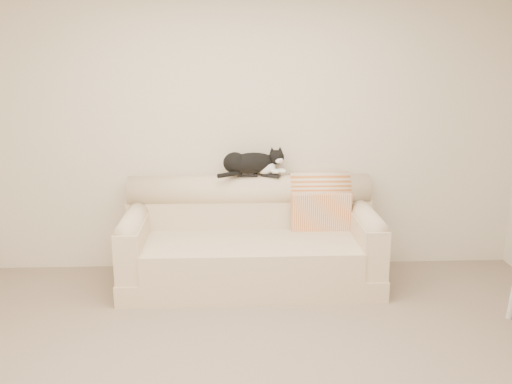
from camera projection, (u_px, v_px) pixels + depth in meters
ground_plane at (256, 384)px, 3.51m from camera, size 5.00×5.00×0.00m
room_shell at (256, 138)px, 3.14m from camera, size 5.04×4.04×2.60m
sofa at (251, 243)px, 4.99m from camera, size 2.20×0.93×0.90m
remote_a at (247, 175)px, 5.07m from camera, size 0.18×0.05×0.03m
remote_b at (271, 175)px, 5.06m from camera, size 0.18×0.10×0.02m
tuxedo_cat at (252, 163)px, 5.06m from camera, size 0.63×0.37×0.25m
throw_blanket at (319, 194)px, 5.15m from camera, size 0.53×0.38×0.58m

